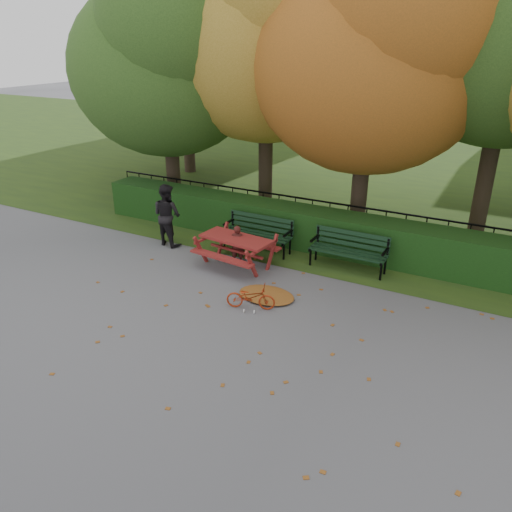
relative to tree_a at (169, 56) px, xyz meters
The scene contains 16 objects.
ground 8.86m from the tree_a, 47.07° to the right, with size 90.00×90.00×0.00m, color slate.
grass_strip 10.87m from the tree_a, 58.37° to the left, with size 90.00×90.00×0.00m, color #263C17.
hedge 6.65m from the tree_a, 11.73° to the right, with size 13.00×0.90×1.00m, color black.
iron_fence 6.55m from the tree_a, ahead, with size 14.00×0.04×1.02m.
tree_a is the anchor object (origin of this frame).
tree_b 3.11m from the tree_a, 23.05° to the left, with size 6.72×6.40×8.79m.
tree_c 6.04m from the tree_a, ahead, with size 6.30×6.00×8.00m.
tree_f 4.31m from the tree_a, 117.98° to the left, with size 6.93×6.60×9.19m.
bench_left 5.89m from the tree_a, 25.76° to the right, with size 1.80×0.57×0.88m.
bench_right 7.69m from the tree_a, 16.61° to the right, with size 1.80×0.57×0.88m.
picnic_table 6.31m from the tree_a, 37.69° to the right, with size 1.83×1.53×0.82m.
leaf_pile 7.99m from the tree_a, 37.75° to the right, with size 1.23×0.85×0.09m, color brown.
leaf_scatter 8.67m from the tree_a, 45.49° to the right, with size 9.00×5.70×0.01m, color brown, non-canonical shape.
child 6.28m from the tree_a, 36.87° to the right, with size 0.35×0.23×0.97m, color #441915.
adult 4.86m from the tree_a, 58.47° to the right, with size 0.79×0.62×1.63m, color black.
bicycle 8.15m from the tree_a, 41.85° to the right, with size 0.35×0.99×0.52m, color #9F2B0E.
Camera 1 is at (4.23, -6.75, 5.06)m, focal length 35.00 mm.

